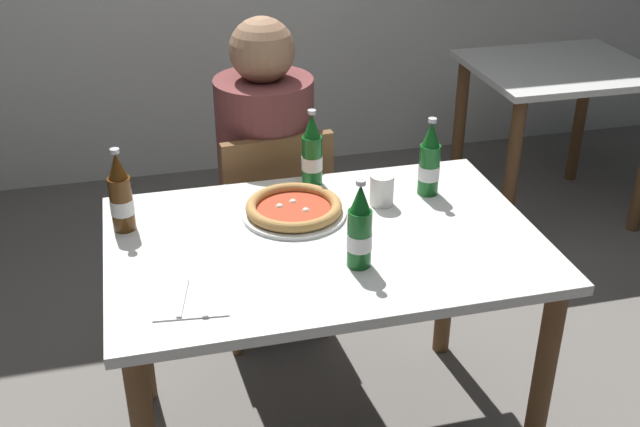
{
  "coord_description": "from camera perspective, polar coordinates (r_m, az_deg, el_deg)",
  "views": [
    {
      "loc": [
        -0.47,
        -1.82,
        1.83
      ],
      "look_at": [
        0.0,
        0.05,
        0.8
      ],
      "focal_mm": 43.61,
      "sensor_mm": 36.0,
      "label": 1
    }
  ],
  "objects": [
    {
      "name": "chair_behind_table",
      "position": [
        2.81,
        -3.55,
        -0.56
      ],
      "size": [
        0.43,
        0.43,
        0.85
      ],
      "rotation": [
        0.0,
        0.0,
        3.21
      ],
      "color": "brown",
      "rests_on": "ground_plane"
    },
    {
      "name": "beer_bottle_center",
      "position": [
        2.39,
        8.03,
        3.73
      ],
      "size": [
        0.07,
        0.07,
        0.25
      ],
      "color": "#14591E",
      "rests_on": "dining_table_main"
    },
    {
      "name": "dining_table_main",
      "position": [
        2.22,
        0.31,
        -4.32
      ],
      "size": [
        1.2,
        0.8,
        0.75
      ],
      "color": "silver",
      "rests_on": "ground_plane"
    },
    {
      "name": "diner_seated",
      "position": [
        2.81,
        -3.9,
        1.73
      ],
      "size": [
        0.34,
        0.34,
        1.21
      ],
      "color": "#2D3342",
      "rests_on": "ground_plane"
    },
    {
      "name": "beer_bottle_right",
      "position": [
        1.99,
        2.92,
        -1.25
      ],
      "size": [
        0.07,
        0.07,
        0.25
      ],
      "color": "#14591E",
      "rests_on": "dining_table_main"
    },
    {
      "name": "pizza_margherita_near",
      "position": [
        2.27,
        -1.93,
        0.34
      ],
      "size": [
        0.31,
        0.31,
        0.04
      ],
      "color": "white",
      "rests_on": "dining_table_main"
    },
    {
      "name": "paper_cup",
      "position": [
        2.33,
        4.55,
        1.75
      ],
      "size": [
        0.07,
        0.07,
        0.09
      ],
      "primitive_type": "cylinder",
      "color": "white",
      "rests_on": "dining_table_main"
    },
    {
      "name": "napkin_with_cutlery",
      "position": [
        1.94,
        -9.41,
        -6.07
      ],
      "size": [
        0.2,
        0.2,
        0.01
      ],
      "color": "white",
      "rests_on": "dining_table_main"
    },
    {
      "name": "dining_table_background",
      "position": [
        3.83,
        16.9,
        8.14
      ],
      "size": [
        0.8,
        0.7,
        0.75
      ],
      "color": "silver",
      "rests_on": "ground_plane"
    },
    {
      "name": "beer_bottle_left",
      "position": [
        2.43,
        -0.59,
        4.43
      ],
      "size": [
        0.07,
        0.07,
        0.25
      ],
      "color": "#14591E",
      "rests_on": "dining_table_main"
    },
    {
      "name": "beer_bottle_extra",
      "position": [
        2.23,
        -14.41,
        1.24
      ],
      "size": [
        0.07,
        0.07,
        0.25
      ],
      "color": "#512D0F",
      "rests_on": "dining_table_main"
    }
  ]
}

